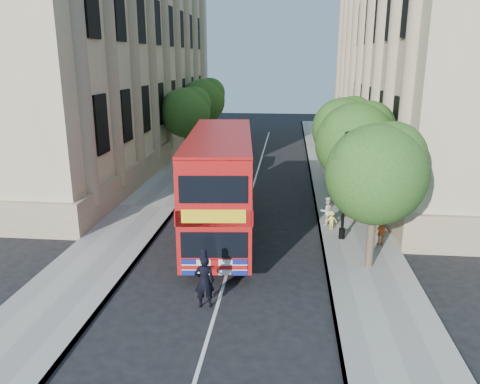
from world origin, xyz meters
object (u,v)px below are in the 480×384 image
(double_decker_bus, at_px, (220,182))
(police_constable, at_px, (204,281))
(box_van, at_px, (211,164))
(lamp_post, at_px, (345,190))
(woman_pedestrian, at_px, (327,211))

(double_decker_bus, height_order, police_constable, double_decker_bus)
(box_van, bearing_deg, police_constable, -80.80)
(box_van, bearing_deg, double_decker_bus, -77.16)
(box_van, bearing_deg, lamp_post, -49.59)
(lamp_post, height_order, box_van, lamp_post)
(police_constable, height_order, woman_pedestrian, police_constable)
(lamp_post, height_order, woman_pedestrian, lamp_post)
(lamp_post, distance_m, woman_pedestrian, 2.57)
(lamp_post, distance_m, box_van, 12.37)
(box_van, distance_m, woman_pedestrian, 10.56)
(police_constable, distance_m, woman_pedestrian, 9.92)
(double_decker_bus, bearing_deg, police_constable, -92.25)
(lamp_post, bearing_deg, box_van, 129.84)
(double_decker_bus, distance_m, police_constable, 7.00)
(lamp_post, xyz_separation_m, double_decker_bus, (-5.83, -0.02, 0.24))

